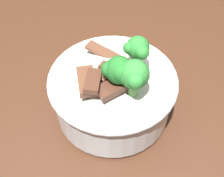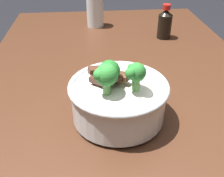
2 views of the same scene
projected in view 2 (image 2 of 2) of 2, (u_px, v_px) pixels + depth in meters
dining_table at (127, 134)px, 0.70m from camera, size 1.54×0.82×0.80m
rice_bowl at (118, 95)px, 0.57m from camera, size 0.22×0.22×0.16m
drinking_glass at (95, 14)px, 1.09m from camera, size 0.07×0.07×0.12m
soy_sauce_bottle at (165, 23)px, 0.98m from camera, size 0.05×0.05×0.12m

